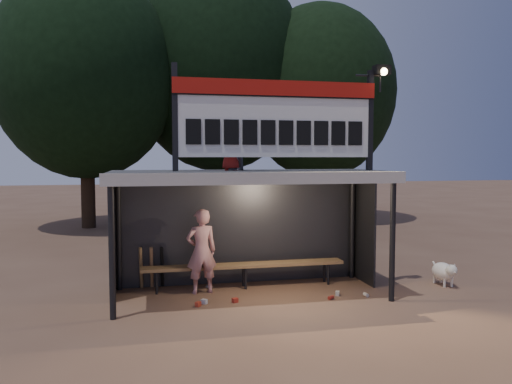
# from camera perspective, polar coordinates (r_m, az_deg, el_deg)

# --- Properties ---
(ground) EXTENTS (80.00, 80.00, 0.00)m
(ground) POSITION_cam_1_polar(r_m,az_deg,el_deg) (9.49, -0.69, -11.71)
(ground) COLOR brown
(ground) RESTS_ON ground
(player) EXTENTS (0.63, 0.46, 1.60)m
(player) POSITION_cam_1_polar(r_m,az_deg,el_deg) (9.52, -6.26, -6.73)
(player) COLOR silver
(player) RESTS_ON ground
(child_a) EXTENTS (0.64, 0.64, 1.05)m
(child_a) POSITION_cam_1_polar(r_m,az_deg,el_deg) (9.39, -2.72, 5.68)
(child_a) COLOR gray
(child_a) RESTS_ON dugout_shelter
(child_b) EXTENTS (0.43, 0.29, 0.86)m
(child_b) POSITION_cam_1_polar(r_m,az_deg,el_deg) (9.32, -2.91, 5.09)
(child_b) COLOR maroon
(child_b) RESTS_ON dugout_shelter
(dugout_shelter) EXTENTS (5.10, 2.08, 2.32)m
(dugout_shelter) POSITION_cam_1_polar(r_m,az_deg,el_deg) (9.40, -0.99, -0.41)
(dugout_shelter) COLOR #38383A
(dugout_shelter) RESTS_ON ground
(scoreboard_assembly) EXTENTS (4.10, 0.27, 1.99)m
(scoreboard_assembly) POSITION_cam_1_polar(r_m,az_deg,el_deg) (9.28, 2.72, 8.66)
(scoreboard_assembly) COLOR black
(scoreboard_assembly) RESTS_ON dugout_shelter
(bench) EXTENTS (4.00, 0.35, 0.48)m
(bench) POSITION_cam_1_polar(r_m,az_deg,el_deg) (9.91, -1.33, -8.45)
(bench) COLOR olive
(bench) RESTS_ON ground
(tree_left) EXTENTS (6.46, 6.46, 9.27)m
(tree_left) POSITION_cam_1_polar(r_m,az_deg,el_deg) (19.31, -18.92, 12.56)
(tree_left) COLOR #312115
(tree_left) RESTS_ON ground
(tree_mid) EXTENTS (7.22, 7.22, 10.36)m
(tree_mid) POSITION_cam_1_polar(r_m,az_deg,el_deg) (20.96, -4.33, 13.87)
(tree_mid) COLOR black
(tree_mid) RESTS_ON ground
(tree_right) EXTENTS (6.08, 6.08, 8.72)m
(tree_right) POSITION_cam_1_polar(r_m,az_deg,el_deg) (20.78, 7.28, 11.21)
(tree_right) COLOR #302315
(tree_right) RESTS_ON ground
(dog) EXTENTS (0.36, 0.81, 0.49)m
(dog) POSITION_cam_1_polar(r_m,az_deg,el_deg) (10.80, 20.71, -8.50)
(dog) COLOR white
(dog) RESTS_ON ground
(bats) EXTENTS (0.49, 0.33, 0.84)m
(bats) POSITION_cam_1_polar(r_m,az_deg,el_deg) (10.01, -11.84, -8.43)
(bats) COLOR olive
(bats) RESTS_ON ground
(litter) EXTENTS (3.18, 1.34, 0.08)m
(litter) POSITION_cam_1_polar(r_m,az_deg,el_deg) (9.25, 1.44, -11.88)
(litter) COLOR #A82A1C
(litter) RESTS_ON ground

